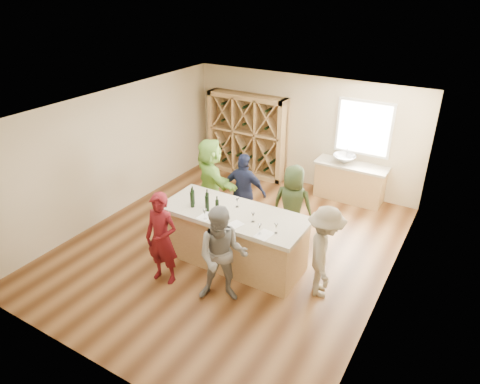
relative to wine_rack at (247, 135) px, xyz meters
The scene contains 35 objects.
floor 3.78m from the wine_rack, 65.36° to the right, with size 6.00×7.00×0.10m, color brown.
ceiling 4.00m from the wine_rack, 65.36° to the right, with size 6.00×7.00×0.10m, color white.
wall_back 1.56m from the wine_rack, 10.57° to the left, with size 6.00×0.10×2.80m, color beige.
wall_front 6.99m from the wine_rack, 77.60° to the right, with size 6.00×0.10×2.80m, color beige.
wall_left 3.63m from the wine_rack, 115.36° to the right, with size 0.10×7.00×2.80m, color beige.
wall_right 5.61m from the wine_rack, 35.70° to the right, with size 0.10×7.00×2.80m, color beige.
window_frame 3.08m from the wine_rack, ahead, with size 1.30×0.06×1.30m, color white.
window_pane 3.07m from the wine_rack, ahead, with size 1.18×0.01×1.18m, color white.
wine_rack is the anchor object (origin of this frame).
back_counter_base 2.98m from the wine_rack, ahead, with size 1.60×0.58×0.86m, color tan.
back_counter_top 2.91m from the wine_rack, ahead, with size 1.70×0.62×0.06m, color #BEB49B.
sink 2.70m from the wine_rack, ahead, with size 0.54×0.54×0.19m, color silver.
faucet 2.70m from the wine_rack, ahead, with size 0.02×0.02×0.30m, color silver.
tasting_counter_base 4.18m from the wine_rack, 63.51° to the right, with size 2.60×1.00×1.00m, color tan.
tasting_counter_top 4.13m from the wine_rack, 63.51° to the right, with size 2.72×1.12×0.08m, color #BEB49B.
wine_bottle_a 3.96m from the wine_rack, 74.94° to the right, with size 0.07×0.07×0.28m, color black.
wine_bottle_b 4.07m from the wine_rack, 74.54° to the right, with size 0.08×0.08×0.31m, color black.
wine_bottle_c 3.99m from the wine_rack, 70.78° to the right, with size 0.07×0.07×0.27m, color black.
wine_bottle_d 4.15m from the wine_rack, 70.22° to the right, with size 0.07×0.07×0.30m, color black.
wine_bottle_e 4.22m from the wine_rack, 67.46° to the right, with size 0.07×0.07×0.27m, color black.
wine_glass_a 4.44m from the wine_rack, 69.79° to the right, with size 0.07×0.07×0.20m, color white.
wine_glass_b 4.65m from the wine_rack, 64.22° to the right, with size 0.07×0.07×0.19m, color white.
wine_glass_c 4.86m from the wine_rack, 57.76° to the right, with size 0.07×0.07×0.18m, color white.
wine_glass_d 4.46m from the wine_rack, 58.89° to the right, with size 0.06×0.06×0.16m, color white.
wine_glass_e 4.85m from the wine_rack, 54.55° to the right, with size 0.07×0.07×0.17m, color white.
tasting_menu_a 4.36m from the wine_rack, 69.87° to the right, with size 0.22×0.30×0.00m, color white.
tasting_menu_b 4.58m from the wine_rack, 62.87° to the right, with size 0.21×0.29×0.00m, color white.
tasting_menu_c 4.89m from the wine_rack, 56.92° to the right, with size 0.24×0.32×0.00m, color white.
person_near_left 4.91m from the wine_rack, 77.59° to the right, with size 0.62×0.46×1.71m, color #590F14.
person_near_right 5.19m from the wine_rack, 64.56° to the right, with size 0.84×0.46×1.73m, color slate.
person_server 5.17m from the wine_rack, 45.93° to the right, with size 1.07×0.50×1.65m, color gray.
person_far_mid 2.83m from the wine_rack, 61.38° to the right, with size 0.98×0.50×1.67m, color #191E38.
person_far_right 3.53m from the wine_rack, 45.35° to the right, with size 0.82×0.53×1.67m, color #263319.
person_far_left 2.51m from the wine_rack, 78.64° to the right, with size 1.71×0.62×1.85m, color #8CC64C.
wine_glass_f 3.93m from the wine_rack, 62.86° to the right, with size 0.07×0.07×0.18m, color white.
Camera 1 is at (3.87, -6.16, 4.89)m, focal length 32.00 mm.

